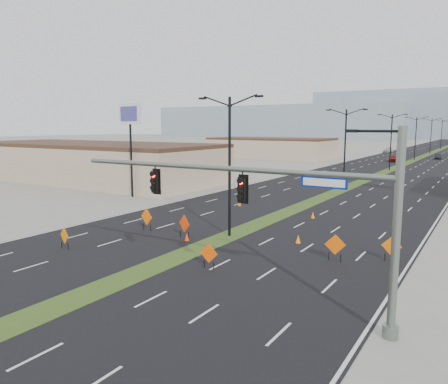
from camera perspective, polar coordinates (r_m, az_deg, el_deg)
The scene contains 28 objects.
ground at distance 23.11m, azimuth -15.22°, elevation -11.90°, with size 600.00×600.00×0.00m, color gray.
road_surface at distance 115.98m, azimuth 23.87°, elevation 3.96°, with size 25.00×400.00×0.02m, color black.
median_strip at distance 115.98m, azimuth 23.87°, elevation 3.96°, with size 2.00×400.00×0.04m, color #384D1B.
building_sw_near at distance 68.00m, azimuth -17.00°, elevation 3.64°, with size 40.00×16.00×5.00m, color #C2AC8A.
building_sw_far at distance 110.72m, azimuth 6.11°, elevation 5.63°, with size 30.00×14.00×4.50m, color #C2AC8A.
mesa_west at distance 324.50m, azimuth 7.15°, elevation 9.12°, with size 180.00×50.00×22.00m, color #8799A7.
mesa_backdrop at distance 337.84m, azimuth 24.34°, elevation 9.25°, with size 140.00×50.00×32.00m, color #8799A7.
signal_mast at distance 18.48m, azimuth 7.42°, elevation -1.40°, with size 16.30×0.60×8.00m.
streetlight_0 at distance 31.16m, azimuth 0.73°, elevation 3.91°, with size 5.15×0.24×10.02m.
streetlight_1 at distance 56.96m, azimuth 15.53°, elevation 5.75°, with size 5.15×0.24×10.02m.
streetlight_2 at distance 84.17m, azimuth 20.97°, elevation 6.33°, with size 5.15×0.24×10.02m.
streetlight_3 at distance 111.77m, azimuth 23.75°, elevation 6.61°, with size 5.15×0.24×10.02m.
streetlight_4 at distance 139.54m, azimuth 25.43°, elevation 6.77°, with size 5.15×0.24×10.02m.
streetlight_5 at distance 167.38m, azimuth 26.54°, elevation 6.87°, with size 5.15×0.24×10.02m.
car_left at distance 105.30m, azimuth 21.29°, elevation 4.14°, with size 1.87×4.65×1.58m, color maroon.
car_mid at distance 117.88m, azimuth 26.14°, elevation 4.21°, with size 1.43×4.09×1.35m, color black.
car_far at distance 139.68m, azimuth 20.62°, elevation 5.12°, with size 2.03×5.00×1.45m, color #A8ADB2.
construction_sign_0 at distance 34.01m, azimuth -10.08°, elevation -3.31°, with size 1.29×0.30×1.74m.
construction_sign_1 at distance 30.39m, azimuth -20.12°, elevation -5.48°, with size 1.07×0.31×1.46m.
construction_sign_2 at distance 31.44m, azimuth -5.20°, elevation -4.23°, with size 1.21×0.48×1.70m.
construction_sign_3 at distance 24.75m, azimuth -2.00°, elevation -8.14°, with size 1.08×0.16×1.45m.
construction_sign_4 at distance 27.77m, azimuth 21.03°, elevation -6.72°, with size 1.17×0.05×1.56m.
construction_sign_5 at distance 26.87m, azimuth 14.32°, elevation -6.79°, with size 1.18×0.43×1.64m.
cone_0 at distance 30.85m, azimuth -4.87°, elevation -5.86°, with size 0.34×0.34×0.56m, color #FF3305.
cone_1 at distance 30.54m, azimuth 9.66°, elevation -6.07°, with size 0.36×0.36×0.60m, color orange.
cone_2 at distance 38.82m, azimuth 11.53°, elevation -2.97°, with size 0.35×0.35×0.59m, color orange.
cone_3 at distance 43.80m, azimuth 2.05°, elevation -1.50°, with size 0.34×0.34×0.56m, color #D85C04.
pole_sign_west at distance 49.96m, azimuth -12.19°, elevation 9.13°, with size 3.42×0.74×10.44m.
Camera 1 is at (16.05, -14.59, 7.99)m, focal length 35.00 mm.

